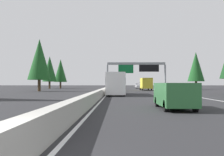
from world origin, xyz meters
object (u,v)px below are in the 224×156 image
(sign_gantry_overhead, at_px, (137,68))
(box_truck_near_center, at_px, (146,84))
(conifer_left_near, at_px, (39,59))
(sedan_mid_right, at_px, (116,88))
(pickup_mid_center, at_px, (139,86))
(conifer_left_mid, at_px, (50,69))
(conifer_right_mid, at_px, (196,67))
(minivan_near_right, at_px, (174,94))
(bus_mid_left, at_px, (116,83))
(conifer_left_far, at_px, (61,71))

(sign_gantry_overhead, distance_m, box_truck_near_center, 9.22)
(box_truck_near_center, relative_size, conifer_left_near, 0.77)
(sign_gantry_overhead, xyz_separation_m, box_truck_near_center, (8.17, -2.75, -3.28))
(sedan_mid_right, relative_size, pickup_mid_center, 0.79)
(sign_gantry_overhead, height_order, conifer_left_mid, conifer_left_mid)
(pickup_mid_center, xyz_separation_m, conifer_right_mid, (-16.89, -13.84, 5.20))
(sign_gantry_overhead, relative_size, minivan_near_right, 2.54)
(box_truck_near_center, distance_m, conifer_left_mid, 33.36)
(sign_gantry_overhead, bearing_deg, sedan_mid_right, 67.62)
(sign_gantry_overhead, distance_m, sedan_mid_right, 6.38)
(bus_mid_left, bearing_deg, sign_gantry_overhead, -14.23)
(minivan_near_right, relative_size, box_truck_near_center, 0.59)
(sedan_mid_right, relative_size, conifer_left_mid, 0.43)
(minivan_near_right, height_order, sedan_mid_right, minivan_near_right)
(pickup_mid_center, relative_size, conifer_left_near, 0.51)
(sign_gantry_overhead, relative_size, conifer_left_mid, 1.25)
(sign_gantry_overhead, bearing_deg, bus_mid_left, 165.77)
(pickup_mid_center, distance_m, conifer_right_mid, 22.45)
(bus_mid_left, xyz_separation_m, sedan_mid_right, (19.45, -0.04, -1.03))
(conifer_left_mid, bearing_deg, conifer_left_far, -21.93)
(conifer_left_mid, distance_m, conifer_left_far, 5.97)
(box_truck_near_center, bearing_deg, sign_gantry_overhead, 161.37)
(minivan_near_right, bearing_deg, conifer_left_near, 28.29)
(minivan_near_right, xyz_separation_m, pickup_mid_center, (69.87, -3.57, -0.04))
(conifer_right_mid, bearing_deg, pickup_mid_center, 39.32)
(sedan_mid_right, height_order, box_truck_near_center, box_truck_near_center)
(pickup_mid_center, bearing_deg, sign_gantry_overhead, 174.51)
(conifer_left_mid, bearing_deg, pickup_mid_center, -78.33)
(minivan_near_right, xyz_separation_m, conifer_left_near, (37.20, 20.02, 5.74))
(sign_gantry_overhead, relative_size, bus_mid_left, 1.10)
(sedan_mid_right, height_order, conifer_left_near, conifer_left_near)
(minivan_near_right, distance_m, box_truck_near_center, 46.83)
(bus_mid_left, distance_m, box_truck_near_center, 26.78)
(sign_gantry_overhead, xyz_separation_m, conifer_left_far, (30.99, 23.18, 1.02))
(bus_mid_left, height_order, conifer_right_mid, conifer_right_mid)
(conifer_right_mid, bearing_deg, conifer_left_mid, 75.38)
(sedan_mid_right, relative_size, conifer_right_mid, 0.44)
(sedan_mid_right, bearing_deg, minivan_near_right, -174.52)
(sign_gantry_overhead, distance_m, conifer_left_mid, 35.99)
(sedan_mid_right, xyz_separation_m, conifer_left_far, (29.16, 18.75, 5.23))
(box_truck_near_center, height_order, conifer_left_near, conifer_left_near)
(minivan_near_right, xyz_separation_m, box_truck_near_center, (46.71, -3.32, 0.66))
(bus_mid_left, relative_size, pickup_mid_center, 2.05)
(sign_gantry_overhead, bearing_deg, conifer_right_mid, -49.42)
(conifer_left_near, bearing_deg, conifer_right_mid, -67.15)
(sign_gantry_overhead, height_order, box_truck_near_center, sign_gantry_overhead)
(sign_gantry_overhead, relative_size, sedan_mid_right, 2.88)
(pickup_mid_center, height_order, conifer_left_far, conifer_left_far)
(sign_gantry_overhead, relative_size, box_truck_near_center, 1.49)
(conifer_left_mid, bearing_deg, minivan_near_right, -158.78)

